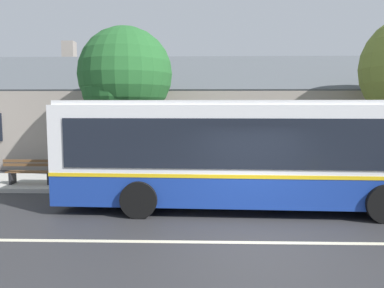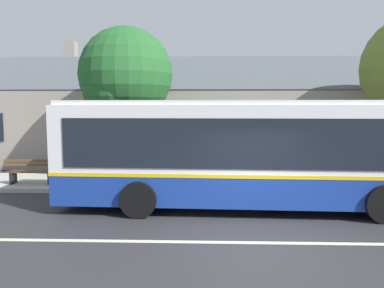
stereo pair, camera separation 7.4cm
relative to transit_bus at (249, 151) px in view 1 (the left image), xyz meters
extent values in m
plane|color=#2D2D30|center=(-0.16, -2.90, -1.69)|extent=(300.00, 300.00, 0.00)
cube|color=#ADAAA3|center=(-0.16, 3.10, -1.62)|extent=(60.00, 3.00, 0.15)
cube|color=beige|center=(-0.16, -2.90, -1.69)|extent=(60.00, 0.16, 0.01)
cube|color=gray|center=(-2.76, 10.92, 0.15)|extent=(24.17, 9.43, 3.69)
cube|color=#4C5156|center=(-2.76, 8.56, 3.04)|extent=(24.77, 4.78, 2.23)
cube|color=#4C5156|center=(-2.76, 13.28, 3.04)|extent=(24.77, 4.78, 2.23)
cube|color=gray|center=(-9.41, 11.87, 4.58)|extent=(0.70, 0.70, 1.20)
cube|color=black|center=(-5.58, 6.18, 0.34)|extent=(1.10, 0.06, 1.30)
cube|color=black|center=(0.06, 6.18, 0.34)|extent=(1.10, 0.06, 1.30)
cube|color=black|center=(5.70, 6.18, 0.34)|extent=(1.10, 0.06, 1.30)
cube|color=#4C3323|center=(0.86, 6.18, -0.64)|extent=(1.00, 0.06, 2.10)
cube|color=navy|center=(-0.02, 0.00, -1.00)|extent=(11.01, 2.90, 0.83)
cube|color=gold|center=(-0.02, 0.00, -0.54)|extent=(11.03, 2.93, 0.10)
cube|color=white|center=(-0.02, 0.00, 0.42)|extent=(11.01, 2.90, 1.82)
cube|color=white|center=(-0.02, 0.00, 1.40)|extent=(10.79, 2.77, 0.12)
cube|color=black|center=(0.03, 1.26, 0.32)|extent=(10.05, 0.40, 1.32)
cube|color=black|center=(-0.07, -1.27, 0.32)|extent=(10.05, 0.40, 1.32)
cube|color=#197233|center=(-1.34, 1.32, -1.00)|extent=(3.06, 0.14, 0.58)
cube|color=black|center=(4.29, 1.11, -0.22)|extent=(0.90, 0.06, 2.40)
cylinder|color=black|center=(3.41, 1.12, -1.19)|extent=(1.01, 0.32, 1.00)
cylinder|color=black|center=(-2.97, 1.36, -1.19)|extent=(1.01, 0.32, 1.00)
cylinder|color=black|center=(-3.07, -1.14, -1.19)|extent=(1.01, 0.32, 1.00)
cube|color=brown|center=(-7.64, 2.61, -1.09)|extent=(1.76, 0.10, 0.04)
cube|color=brown|center=(-7.64, 2.46, -1.09)|extent=(1.76, 0.10, 0.04)
cube|color=brown|center=(-7.64, 2.32, -1.09)|extent=(1.76, 0.10, 0.04)
cube|color=brown|center=(-7.64, 2.19, -0.79)|extent=(1.76, 0.04, 0.10)
cube|color=brown|center=(-7.64, 2.19, -0.65)|extent=(1.76, 0.04, 0.10)
cube|color=black|center=(-6.94, 2.46, -1.32)|extent=(0.08, 0.43, 0.45)
cube|color=black|center=(-8.35, 2.46, -1.32)|extent=(0.08, 0.43, 0.45)
cylinder|color=#4C3828|center=(-4.44, 4.09, -0.17)|extent=(0.36, 0.36, 3.05)
sphere|color=#235B28|center=(-4.44, 4.09, 2.57)|extent=(3.72, 3.72, 3.72)
sphere|color=#235B28|center=(-4.72, 3.76, 2.01)|extent=(2.68, 2.68, 2.68)
camera|label=1|loc=(-1.38, -10.89, 1.29)|focal=35.00mm
camera|label=2|loc=(-1.31, -10.89, 1.29)|focal=35.00mm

